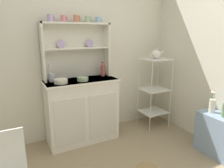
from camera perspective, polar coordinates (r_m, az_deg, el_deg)
name	(u,v)px	position (r m, az deg, el deg)	size (l,w,h in m)	color
wall_back	(71,52)	(2.99, -11.45, 8.71)	(3.84, 0.05, 2.50)	silver
hutch_cabinet	(82,110)	(2.94, -8.37, -7.12)	(1.00, 0.45, 0.89)	white
hutch_shelf_unit	(76,47)	(2.91, -10.09, 10.26)	(0.93, 0.18, 0.76)	silver
bakers_rack	(154,86)	(3.37, 11.79, -0.65)	(0.42, 0.37, 1.12)	silver
side_shelf_blue	(217,135)	(2.98, 27.34, -12.49)	(0.28, 0.48, 0.53)	#849EBC
cup_lilac_0	(50,18)	(2.78, -16.86, 17.28)	(0.09, 0.07, 0.09)	#B79ECC
cup_rose_1	(64,19)	(2.82, -13.37, 17.37)	(0.09, 0.07, 0.08)	#D17A84
cup_terracotta_2	(76,19)	(2.87, -9.95, 17.56)	(0.09, 0.08, 0.09)	#C67556
cup_sage_3	(88,19)	(2.92, -6.83, 17.52)	(0.08, 0.07, 0.08)	#9EB78E
cup_sky_4	(98,20)	(2.98, -3.86, 17.48)	(0.09, 0.08, 0.08)	#8EB2D1
bowl_mixing_large	(61,81)	(2.66, -14.14, 0.78)	(0.17, 0.17, 0.06)	silver
bowl_floral_medium	(83,79)	(2.74, -8.21, 1.40)	(0.15, 0.15, 0.05)	#9EB78E
jam_bottle	(103,70)	(3.01, -2.61, 3.86)	(0.05, 0.05, 0.22)	#B74C47
utensil_jar	(52,77)	(2.78, -16.49, 1.86)	(0.08, 0.08, 0.25)	#B2B7C6
porcelain_teapot	(156,54)	(3.28, 12.23, 8.17)	(0.23, 0.14, 0.16)	white
flower_vase	(212,104)	(2.90, 26.25, -5.07)	(0.08, 0.08, 0.29)	silver
oil_bottle	(224,110)	(2.82, 28.95, -6.29)	(0.06, 0.06, 0.22)	#6B8C60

